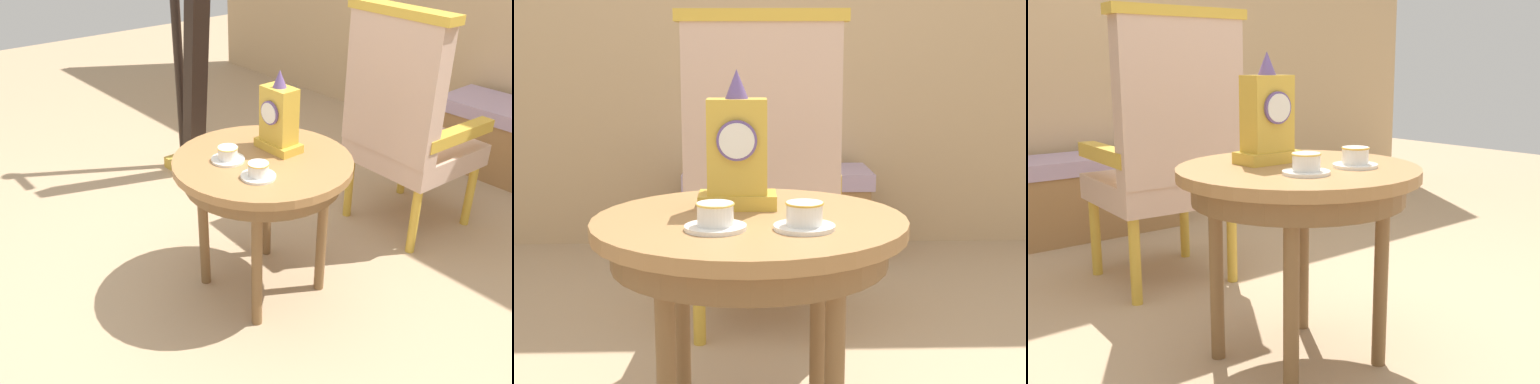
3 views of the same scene
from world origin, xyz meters
The scene contains 7 objects.
ground_plane centered at (0.00, 0.00, 0.00)m, with size 10.00×10.00×0.00m, color tan.
side_table centered at (0.04, 0.06, 0.55)m, with size 0.73×0.73×0.63m.
teacup_left centered at (-0.03, -0.05, 0.65)m, with size 0.13×0.13×0.06m.
teacup_right centered at (0.16, -0.06, 0.65)m, with size 0.13×0.13×0.06m.
mantel_clock centered at (0.01, 0.17, 0.76)m, with size 0.19×0.11×0.34m.
armchair centered at (0.09, 0.93, 0.59)m, with size 0.57×0.56×1.14m.
window_bench centered at (0.18, 1.95, 0.22)m, with size 0.91×0.40×0.44m.
Camera 3 is at (-1.14, -1.29, 0.92)m, focal length 42.92 mm.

